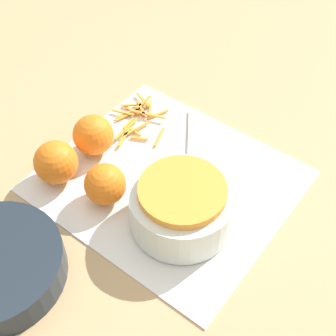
# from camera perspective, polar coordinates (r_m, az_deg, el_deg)

# --- Properties ---
(ground_plane) EXTENTS (4.00, 4.00, 0.00)m
(ground_plane) POSITION_cam_1_polar(r_m,az_deg,el_deg) (0.83, 0.00, -1.66)
(ground_plane) COLOR tan
(cutting_board) EXTENTS (0.41, 0.37, 0.01)m
(cutting_board) POSITION_cam_1_polar(r_m,az_deg,el_deg) (0.83, 0.00, -1.52)
(cutting_board) COLOR silver
(cutting_board) RESTS_ON ground_plane
(bowl_speckled) EXTENTS (0.17, 0.17, 0.08)m
(bowl_speckled) POSITION_cam_1_polar(r_m,az_deg,el_deg) (0.74, 1.70, -4.54)
(bowl_speckled) COLOR silver
(bowl_speckled) RESTS_ON cutting_board
(knife) EXTENTS (0.16, 0.22, 0.02)m
(knife) POSITION_cam_1_polar(r_m,az_deg,el_deg) (0.83, 3.06, -0.39)
(knife) COLOR brown
(knife) RESTS_ON cutting_board
(orange_left) EXTENTS (0.08, 0.08, 0.08)m
(orange_left) POSITION_cam_1_polar(r_m,az_deg,el_deg) (0.86, -9.09, 3.98)
(orange_left) COLOR orange
(orange_left) RESTS_ON cutting_board
(orange_right) EXTENTS (0.07, 0.07, 0.07)m
(orange_right) POSITION_cam_1_polar(r_m,az_deg,el_deg) (0.78, -7.67, -1.98)
(orange_right) COLOR orange
(orange_right) RESTS_ON cutting_board
(orange_back) EXTENTS (0.08, 0.08, 0.08)m
(orange_back) POSITION_cam_1_polar(r_m,az_deg,el_deg) (0.83, -13.51, 0.68)
(orange_back) COLOR orange
(orange_back) RESTS_ON cutting_board
(peel_pile) EXTENTS (0.13, 0.15, 0.01)m
(peel_pile) POSITION_cam_1_polar(r_m,az_deg,el_deg) (0.94, -3.69, 6.17)
(peel_pile) COLOR orange
(peel_pile) RESTS_ON cutting_board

